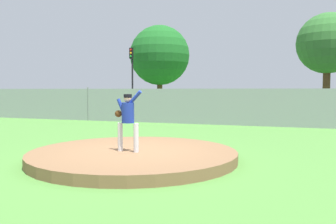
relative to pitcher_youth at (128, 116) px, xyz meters
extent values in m
plane|color=#4C8438|center=(0.06, 6.22, -1.18)|extent=(80.00, 80.00, 0.00)
cube|color=#2B2B2D|center=(0.06, 14.72, -1.18)|extent=(44.00, 7.00, 0.01)
cylinder|color=brown|center=(0.06, 0.22, -1.05)|extent=(5.45, 5.45, 0.26)
cylinder|color=silver|center=(-0.22, 0.02, -0.55)|extent=(0.13, 0.13, 0.75)
cylinder|color=silver|center=(0.25, -0.02, -0.55)|extent=(0.13, 0.13, 0.75)
cylinder|color=navy|center=(0.01, 0.00, 0.09)|extent=(0.32, 0.32, 0.53)
cylinder|color=navy|center=(0.19, 0.00, 0.46)|extent=(0.44, 0.12, 0.43)
cylinder|color=navy|center=(-0.17, 0.00, 0.23)|extent=(0.29, 0.11, 0.46)
ellipsoid|color=#4C2D14|center=(-0.29, 0.05, 0.06)|extent=(0.20, 0.12, 0.18)
sphere|color=tan|center=(0.01, 0.00, 0.46)|extent=(0.20, 0.20, 0.20)
cylinder|color=black|center=(0.01, 0.00, 0.53)|extent=(0.21, 0.21, 0.09)
sphere|color=white|center=(-0.66, 0.95, -0.88)|extent=(0.07, 0.07, 0.07)
cube|color=gray|center=(0.06, 10.22, -0.22)|extent=(38.66, 0.03, 1.93)
cylinder|color=slate|center=(-7.67, 10.22, -0.17)|extent=(0.07, 0.07, 2.03)
cube|color=#232328|center=(4.73, 14.46, -0.47)|extent=(1.90, 4.60, 0.78)
cube|color=black|center=(4.73, 14.46, 0.28)|extent=(1.70, 2.55, 0.70)
cylinder|color=black|center=(4.77, 15.87, -0.86)|extent=(1.85, 0.69, 0.64)
cylinder|color=black|center=(4.69, 13.05, -0.86)|extent=(1.85, 0.69, 0.64)
cube|color=silver|center=(0.98, 14.39, -0.46)|extent=(2.02, 4.61, 0.79)
cube|color=black|center=(0.98, 14.39, 0.23)|extent=(1.76, 2.57, 0.59)
cylinder|color=black|center=(1.06, 15.79, -0.86)|extent=(1.85, 0.74, 0.64)
cylinder|color=black|center=(0.90, 12.99, -0.86)|extent=(1.85, 0.74, 0.64)
cone|color=orange|center=(-4.59, 12.17, -0.90)|extent=(0.32, 0.32, 0.55)
cube|color=black|center=(-4.59, 12.17, -1.16)|extent=(0.40, 0.40, 0.03)
cylinder|color=black|center=(-8.72, 18.75, 1.50)|extent=(0.14, 0.14, 5.36)
cube|color=black|center=(-8.72, 18.57, 3.74)|extent=(0.28, 0.24, 0.90)
sphere|color=red|center=(-8.72, 18.45, 4.01)|extent=(0.18, 0.18, 0.18)
sphere|color=orange|center=(-8.72, 18.45, 3.74)|extent=(0.18, 0.18, 0.18)
sphere|color=green|center=(-8.72, 18.45, 3.47)|extent=(0.18, 0.18, 0.18)
cylinder|color=#4C331E|center=(-8.40, 24.39, 0.43)|extent=(0.53, 0.53, 3.21)
sphere|color=#1B5F20|center=(-8.40, 24.39, 4.09)|extent=(5.87, 5.87, 5.87)
cylinder|color=#4C331E|center=(6.53, 21.86, 0.74)|extent=(0.55, 0.55, 3.84)
sphere|color=#30682C|center=(6.53, 21.86, 4.30)|extent=(4.69, 4.69, 4.69)
camera|label=1|loc=(3.98, -8.11, 0.68)|focal=37.35mm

